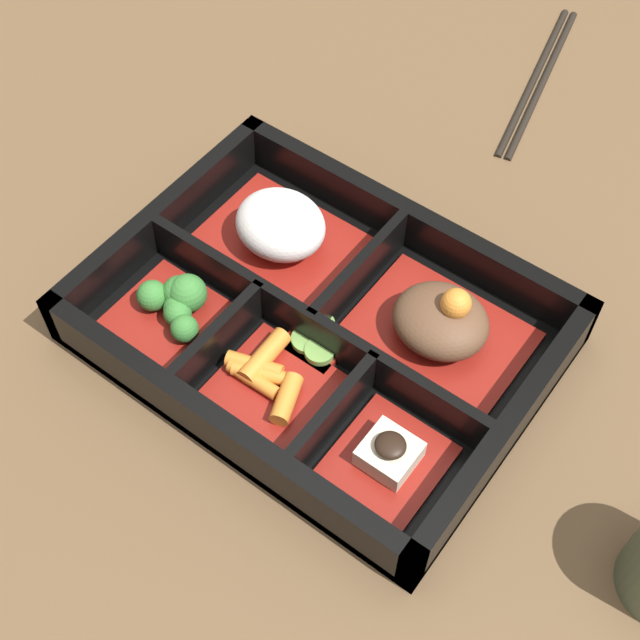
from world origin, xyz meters
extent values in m
plane|color=brown|center=(0.00, 0.00, 0.00)|extent=(3.00, 3.00, 0.00)
cube|color=black|center=(0.00, 0.00, 0.01)|extent=(0.33, 0.25, 0.01)
cube|color=black|center=(0.00, -0.12, 0.02)|extent=(0.33, 0.01, 0.05)
cube|color=black|center=(0.00, 0.12, 0.02)|extent=(0.33, 0.01, 0.05)
cube|color=black|center=(-0.16, 0.00, 0.02)|extent=(0.01, 0.25, 0.05)
cube|color=black|center=(0.16, 0.00, 0.02)|extent=(0.01, 0.25, 0.05)
cube|color=black|center=(0.00, -0.01, 0.02)|extent=(0.31, 0.01, 0.05)
cube|color=black|center=(-0.05, -0.06, 0.02)|extent=(0.01, 0.10, 0.05)
cube|color=black|center=(0.06, -0.06, 0.02)|extent=(0.01, 0.10, 0.05)
cube|color=black|center=(0.00, 0.05, 0.02)|extent=(0.01, 0.12, 0.05)
cube|color=maroon|center=(-0.08, 0.05, 0.01)|extent=(0.13, 0.10, 0.01)
ellipsoid|color=silver|center=(-0.08, 0.05, 0.04)|extent=(0.07, 0.07, 0.05)
cube|color=maroon|center=(0.08, 0.05, 0.01)|extent=(0.13, 0.10, 0.01)
ellipsoid|color=brown|center=(0.08, 0.05, 0.03)|extent=(0.07, 0.07, 0.04)
sphere|color=orange|center=(0.08, 0.05, 0.05)|extent=(0.02, 0.02, 0.02)
cube|color=maroon|center=(-0.10, -0.06, 0.01)|extent=(0.08, 0.08, 0.01)
sphere|color=#387A33|center=(-0.09, -0.06, 0.03)|extent=(0.02, 0.02, 0.02)
sphere|color=#387A33|center=(-0.09, -0.04, 0.03)|extent=(0.03, 0.03, 0.03)
sphere|color=#387A33|center=(-0.12, -0.06, 0.03)|extent=(0.02, 0.02, 0.02)
sphere|color=#387A33|center=(-0.09, -0.06, 0.03)|extent=(0.02, 0.02, 0.02)
sphere|color=#387A33|center=(-0.10, -0.05, 0.03)|extent=(0.03, 0.03, 0.03)
sphere|color=#387A33|center=(-0.08, -0.07, 0.03)|extent=(0.02, 0.02, 0.02)
cube|color=maroon|center=(0.01, -0.06, 0.01)|extent=(0.08, 0.08, 0.01)
cylinder|color=orange|center=(-0.01, -0.07, 0.02)|extent=(0.04, 0.01, 0.01)
cylinder|color=orange|center=(-0.02, -0.06, 0.02)|extent=(0.04, 0.03, 0.01)
cylinder|color=orange|center=(-0.01, -0.05, 0.02)|extent=(0.02, 0.05, 0.01)
cylinder|color=orange|center=(0.02, -0.07, 0.02)|extent=(0.03, 0.04, 0.01)
cylinder|color=orange|center=(-0.01, -0.06, 0.02)|extent=(0.04, 0.03, 0.01)
cube|color=maroon|center=(0.10, -0.06, 0.01)|extent=(0.07, 0.08, 0.01)
cube|color=beige|center=(0.10, -0.06, 0.02)|extent=(0.04, 0.04, 0.02)
ellipsoid|color=black|center=(0.10, -0.06, 0.04)|extent=(0.02, 0.02, 0.01)
cube|color=maroon|center=(0.01, -0.01, 0.01)|extent=(0.04, 0.04, 0.01)
cylinder|color=#75A84C|center=(0.00, 0.00, 0.02)|extent=(0.02, 0.02, 0.01)
cylinder|color=#75A84C|center=(0.00, -0.02, 0.02)|extent=(0.03, 0.03, 0.00)
cylinder|color=#75A84C|center=(0.01, -0.02, 0.02)|extent=(0.02, 0.02, 0.01)
cylinder|color=black|center=(-0.02, 0.37, 0.00)|extent=(0.06, 0.23, 0.01)
cylinder|color=black|center=(-0.01, 0.37, 0.00)|extent=(0.06, 0.23, 0.01)
camera|label=1|loc=(0.23, -0.31, 0.57)|focal=50.00mm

